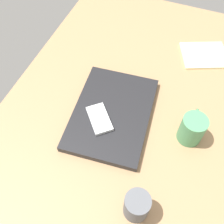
% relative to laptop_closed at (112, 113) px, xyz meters
% --- Properties ---
extents(desk_surface, '(1.20, 0.80, 0.03)m').
position_rel_laptop_closed_xyz_m(desk_surface, '(0.07, -0.03, -0.03)').
color(desk_surface, '#9E7751').
rests_on(desk_surface, ground).
extents(laptop_closed, '(0.36, 0.27, 0.02)m').
position_rel_laptop_closed_xyz_m(laptop_closed, '(0.00, 0.00, 0.00)').
color(laptop_closed, black).
rests_on(laptop_closed, desk_surface).
extents(cell_phone_on_laptop, '(0.12, 0.11, 0.01)m').
position_rel_laptop_closed_xyz_m(cell_phone_on_laptop, '(-0.04, 0.03, 0.02)').
color(cell_phone_on_laptop, silver).
rests_on(cell_phone_on_laptop, laptop_closed).
extents(notepad, '(0.19, 0.21, 0.01)m').
position_rel_laptop_closed_xyz_m(notepad, '(0.38, -0.23, -0.01)').
color(notepad, '#F2EDB2').
rests_on(notepad, desk_surface).
extents(coffee_mug, '(0.11, 0.07, 0.10)m').
position_rel_laptop_closed_xyz_m(coffee_mug, '(0.01, -0.25, 0.04)').
color(coffee_mug, '#4C9360').
rests_on(coffee_mug, desk_surface).
extents(pen_cup, '(0.07, 0.07, 0.09)m').
position_rel_laptop_closed_xyz_m(pen_cup, '(-0.26, -0.17, 0.03)').
color(pen_cup, '#595B60').
rests_on(pen_cup, desk_surface).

